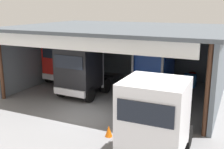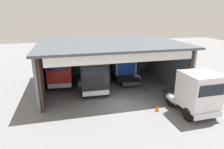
{
  "view_description": "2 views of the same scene",
  "coord_description": "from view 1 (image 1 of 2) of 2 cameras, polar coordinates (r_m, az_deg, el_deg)",
  "views": [
    {
      "loc": [
        7.78,
        -12.97,
        6.15
      ],
      "look_at": [
        0.0,
        3.6,
        1.61
      ],
      "focal_mm": 44.23,
      "sensor_mm": 36.0,
      "label": 1
    },
    {
      "loc": [
        -4.59,
        -14.81,
        7.68
      ],
      "look_at": [
        0.0,
        3.6,
        1.61
      ],
      "focal_mm": 31.25,
      "sensor_mm": 36.0,
      "label": 2
    }
  ],
  "objects": [
    {
      "name": "workshop_shed",
      "position": [
        20.62,
        2.76,
        6.25
      ],
      "size": [
        14.27,
        11.16,
        4.81
      ],
      "color": "slate",
      "rests_on": "ground"
    },
    {
      "name": "truck_red_center_left_bay",
      "position": [
        23.02,
        -9.66,
        2.88
      ],
      "size": [
        2.65,
        5.24,
        3.51
      ],
      "rotation": [
        0.0,
        0.0,
        3.08
      ],
      "color": "red",
      "rests_on": "ground"
    },
    {
      "name": "traffic_cone",
      "position": [
        13.62,
        -0.68,
        -11.61
      ],
      "size": [
        0.36,
        0.36,
        0.56
      ],
      "primitive_type": "cone",
      "color": "orange",
      "rests_on": "ground"
    },
    {
      "name": "truck_blue_right_bay",
      "position": [
        20.4,
        8.35,
        1.2
      ],
      "size": [
        2.69,
        5.11,
        3.45
      ],
      "rotation": [
        0.0,
        0.0,
        -0.05
      ],
      "color": "#1E47B7",
      "rests_on": "ground"
    },
    {
      "name": "truck_black_left_bay",
      "position": [
        19.07,
        -6.53,
        0.92
      ],
      "size": [
        2.75,
        4.74,
        3.64
      ],
      "rotation": [
        0.0,
        0.0,
        3.11
      ],
      "color": "black",
      "rests_on": "ground"
    },
    {
      "name": "truck_white_center_bay",
      "position": [
        11.25,
        8.95,
        -8.94
      ],
      "size": [
        2.62,
        5.07,
        3.46
      ],
      "rotation": [
        0.0,
        0.0,
        3.16
      ],
      "color": "white",
      "rests_on": "ground"
    },
    {
      "name": "ground_plane",
      "position": [
        16.33,
        -5.43,
        -8.27
      ],
      "size": [
        80.0,
        80.0,
        0.0
      ],
      "primitive_type": "plane",
      "color": "slate",
      "rests_on": "ground"
    },
    {
      "name": "oil_drum",
      "position": [
        23.57,
        16.2,
        -0.67
      ],
      "size": [
        0.58,
        0.58,
        0.88
      ],
      "primitive_type": "cylinder",
      "color": "#B21E19",
      "rests_on": "ground"
    },
    {
      "name": "tool_cart",
      "position": [
        22.44,
        15.85,
        -1.2
      ],
      "size": [
        0.9,
        0.6,
        1.0
      ],
      "primitive_type": "cube",
      "color": "#1E59A5",
      "rests_on": "ground"
    }
  ]
}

